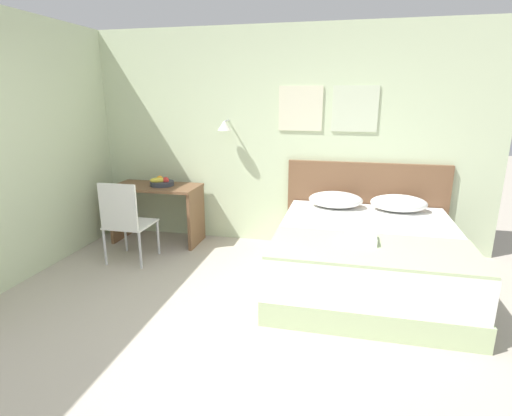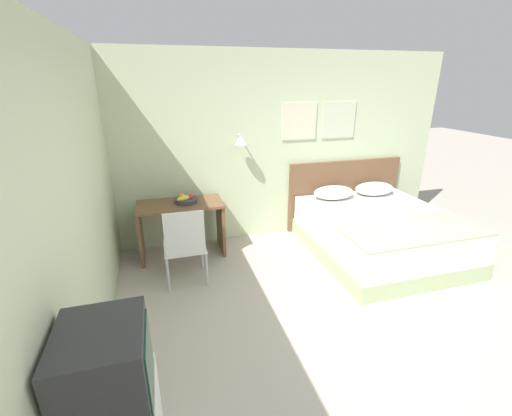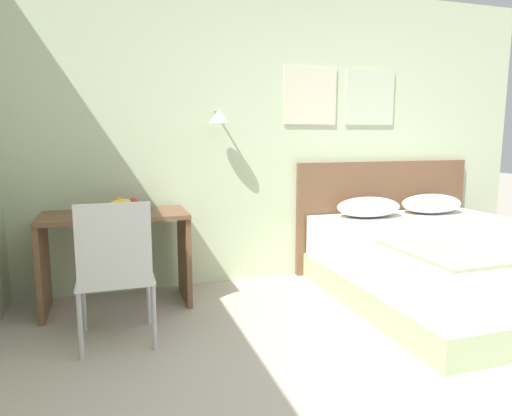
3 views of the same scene
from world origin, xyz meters
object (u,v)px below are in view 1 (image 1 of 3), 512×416
(pillow_right, at_px, (399,203))
(folded_towel_near_foot, at_px, (361,238))
(pillow_left, at_px, (336,200))
(desk_chair, at_px, (125,218))
(fruit_bowl, at_px, (162,182))
(bed, at_px, (366,258))
(throw_blanket, at_px, (372,249))
(headboard, at_px, (365,207))
(desk, at_px, (157,203))

(pillow_right, distance_m, folded_towel_near_foot, 1.25)
(pillow_left, xyz_separation_m, desk_chair, (-2.27, -0.78, -0.14))
(folded_towel_near_foot, bearing_deg, desk_chair, 171.29)
(pillow_left, height_order, fruit_bowl, fruit_bowl)
(bed, distance_m, throw_blanket, 0.65)
(pillow_right, relative_size, throw_blanket, 0.36)
(bed, xyz_separation_m, pillow_right, (0.35, 0.73, 0.39))
(bed, xyz_separation_m, pillow_left, (-0.35, 0.73, 0.39))
(headboard, bearing_deg, pillow_right, -38.98)
(pillow_right, bearing_deg, desk_chair, -165.24)
(pillow_left, height_order, desk, pillow_left)
(pillow_left, distance_m, folded_towel_near_foot, 1.20)
(desk, bearing_deg, desk_chair, -91.05)
(desk, xyz_separation_m, desk_chair, (-0.01, -0.76, 0.03))
(fruit_bowl, bearing_deg, throw_blanket, -27.04)
(headboard, relative_size, pillow_right, 3.06)
(folded_towel_near_foot, bearing_deg, headboard, 86.45)
(headboard, relative_size, pillow_left, 3.06)
(bed, bearing_deg, pillow_right, 64.60)
(headboard, bearing_deg, fruit_bowl, -173.19)
(folded_towel_near_foot, xyz_separation_m, desk, (-2.51, 1.14, -0.13))
(pillow_right, height_order, desk, pillow_right)
(bed, xyz_separation_m, desk_chair, (-2.61, -0.05, 0.25))
(pillow_left, relative_size, desk, 0.56)
(bed, distance_m, pillow_left, 0.90)
(pillow_left, distance_m, fruit_bowl, 2.17)
(desk_chair, height_order, fruit_bowl, desk_chair)
(fruit_bowl, bearing_deg, folded_towel_near_foot, -25.29)
(pillow_left, relative_size, pillow_right, 1.00)
(folded_towel_near_foot, height_order, desk, desk)
(throw_blanket, relative_size, desk, 1.56)
(throw_blanket, distance_m, folded_towel_near_foot, 0.17)
(bed, xyz_separation_m, folded_towel_near_foot, (-0.09, -0.43, 0.35))
(bed, relative_size, fruit_bowl, 6.62)
(bed, height_order, fruit_bowl, fruit_bowl)
(bed, relative_size, pillow_left, 3.20)
(bed, xyz_separation_m, fruit_bowl, (-2.52, 0.71, 0.50))
(desk, distance_m, desk_chair, 0.76)
(bed, bearing_deg, desk, 164.75)
(desk, height_order, fruit_bowl, fruit_bowl)
(bed, height_order, desk_chair, desk_chair)
(bed, relative_size, throw_blanket, 1.15)
(bed, distance_m, headboard, 1.05)
(folded_towel_near_foot, bearing_deg, pillow_left, 102.49)
(pillow_right, xyz_separation_m, folded_towel_near_foot, (-0.44, -1.17, -0.04))
(folded_towel_near_foot, bearing_deg, desk, 155.53)
(throw_blanket, distance_m, desk, 2.90)
(pillow_right, bearing_deg, headboard, 141.02)
(throw_blanket, height_order, desk, desk)
(headboard, xyz_separation_m, pillow_right, (0.35, -0.28, 0.14))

